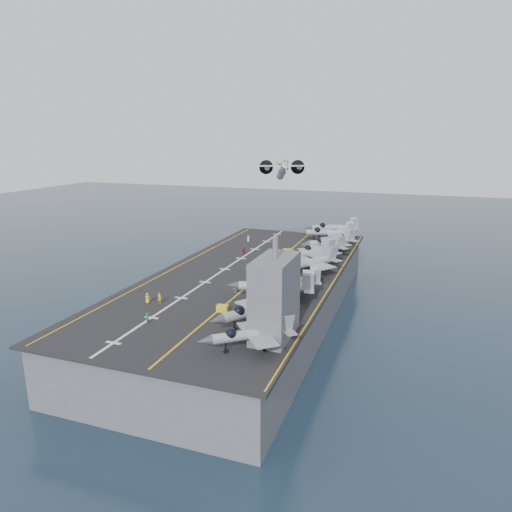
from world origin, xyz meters
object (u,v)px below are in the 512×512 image
(fighter_jet_0, at_px, (252,333))
(transport_plane, at_px, (283,171))
(island_superstructure, at_px, (275,288))
(tow_cart_a, at_px, (222,308))

(fighter_jet_0, xyz_separation_m, transport_plane, (-20.82, 85.45, 16.03))
(fighter_jet_0, bearing_deg, island_superstructure, 71.58)
(island_superstructure, bearing_deg, tow_cart_a, 150.18)
(transport_plane, bearing_deg, fighter_jet_0, -76.30)
(fighter_jet_0, relative_size, transport_plane, 0.55)
(island_superstructure, bearing_deg, fighter_jet_0, -108.42)
(tow_cart_a, bearing_deg, transport_plane, 98.70)
(tow_cart_a, bearing_deg, island_superstructure, -29.82)
(tow_cart_a, distance_m, transport_plane, 76.92)
(island_superstructure, relative_size, tow_cart_a, 7.33)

